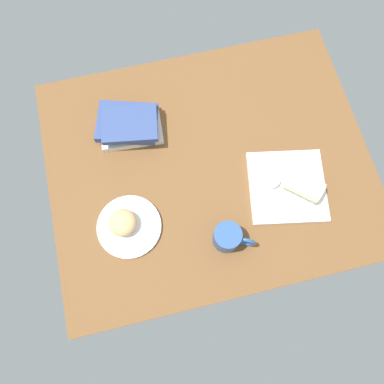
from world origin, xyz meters
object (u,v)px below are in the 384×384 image
Objects in this scene: round_plate at (129,227)px; coffee_mug at (228,237)px; breakfast_wrap at (304,186)px; sauce_cup at (272,181)px; square_plate at (287,187)px; scone_pastry at (123,223)px; book_stack at (129,125)px.

coffee_mug is (29.79, -11.51, 3.88)cm from round_plate.
sauce_cup is at bearing 104.31° from breakfast_wrap.
round_plate is 53.88cm from square_plate.
round_plate is 2.33× the size of scone_pastry.
square_plate is 1.06× the size of book_stack.
coffee_mug is at bearing -21.13° from round_plate.
sauce_cup is at bearing -36.11° from book_stack.
scone_pastry is at bearing 129.95° from breakfast_wrap.
round_plate is at bearing 130.77° from breakfast_wrap.
breakfast_wrap is at bearing -0.89° from round_plate.
round_plate is 1.77× the size of breakfast_wrap.
breakfast_wrap is 62.08cm from book_stack.
scone_pastry reaches higher than round_plate.
round_plate is 58.08cm from breakfast_wrap.
breakfast_wrap is (9.06, -4.69, 2.15)cm from sauce_cup.
square_plate is at bearing 0.33° from scone_pastry.
scone_pastry is (-1.39, 0.87, 3.58)cm from round_plate.
coffee_mug reaches higher than round_plate.
sauce_cup is 51.96cm from book_stack.
sauce_cup is (-5.03, 2.60, 2.23)cm from square_plate.
book_stack is at bearing 143.89° from sauce_cup.
round_plate is at bearing -101.28° from book_stack.
scone_pastry is 50.33cm from sauce_cup.
book_stack is at bearing 78.72° from round_plate.
coffee_mug is (22.93, -45.93, 0.85)cm from book_stack.
square_plate reaches higher than round_plate.
coffee_mug reaches higher than book_stack.
round_plate is 49.04cm from sauce_cup.
book_stack is (8.26, 33.55, -0.55)cm from scone_pastry.
breakfast_wrap reaches higher than book_stack.
round_plate is at bearing -175.56° from sauce_cup.
sauce_cup is (50.23, 2.92, -1.25)cm from scone_pastry.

